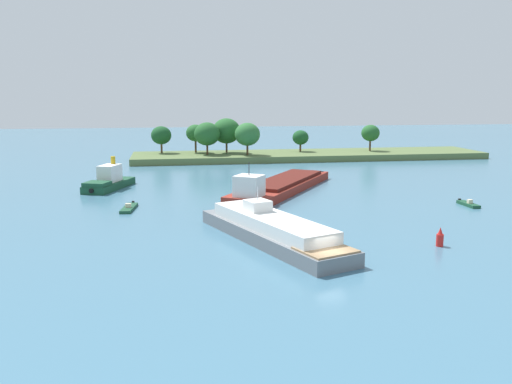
{
  "coord_description": "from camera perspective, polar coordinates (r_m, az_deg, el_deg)",
  "views": [
    {
      "loc": [
        -13.36,
        -42.19,
        14.61
      ],
      "look_at": [
        -1.53,
        30.1,
        1.2
      ],
      "focal_mm": 37.68,
      "sensor_mm": 36.0,
      "label": 1
    }
  ],
  "objects": [
    {
      "name": "cargo_barge",
      "position": [
        81.6,
        2.6,
        0.74
      ],
      "size": [
        20.9,
        27.36,
        5.83
      ],
      "color": "maroon",
      "rests_on": "ground"
    },
    {
      "name": "fishing_skiff",
      "position": [
        70.74,
        -13.34,
        -1.65
      ],
      "size": [
        2.04,
        5.72,
        0.88
      ],
      "color": "#19472D",
      "rests_on": "ground"
    },
    {
      "name": "white_riverboat",
      "position": [
        53.76,
        1.67,
        -4.02
      ],
      "size": [
        12.52,
        22.46,
        5.16
      ],
      "color": "slate",
      "rests_on": "ground"
    },
    {
      "name": "ground_plane",
      "position": [
        46.61,
        7.93,
        -8.0
      ],
      "size": [
        400.0,
        400.0,
        0.0
      ],
      "primitive_type": "plane",
      "color": "teal"
    },
    {
      "name": "tugboat",
      "position": [
        86.71,
        -15.39,
        1.13
      ],
      "size": [
        7.47,
        11.85,
        4.9
      ],
      "color": "#19472D",
      "rests_on": "ground"
    },
    {
      "name": "treeline_island",
      "position": [
        123.15,
        3.21,
        4.64
      ],
      "size": [
        80.06,
        15.81,
        9.2
      ],
      "color": "#566B3D",
      "rests_on": "ground"
    },
    {
      "name": "small_motorboat",
      "position": [
        76.55,
        21.6,
        -1.19
      ],
      "size": [
        1.23,
        4.3,
        0.9
      ],
      "color": "#19472D",
      "rests_on": "ground"
    },
    {
      "name": "channel_buoy_red",
      "position": [
        55.28,
        18.94,
        -4.66
      ],
      "size": [
        0.7,
        0.7,
        1.9
      ],
      "color": "red",
      "rests_on": "ground"
    }
  ]
}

